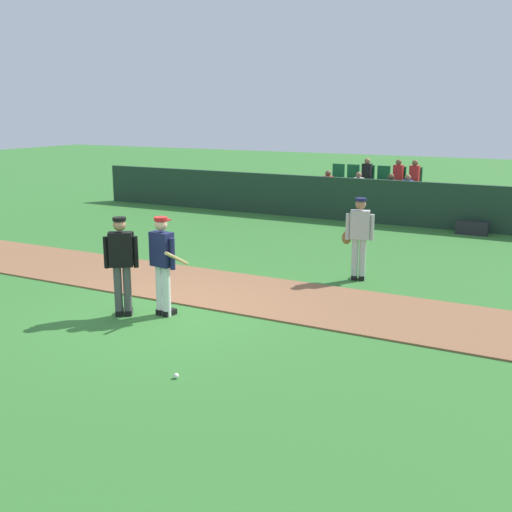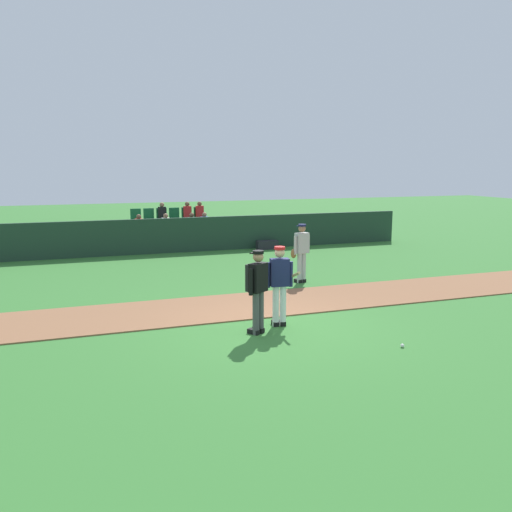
{
  "view_description": "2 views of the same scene",
  "coord_description": "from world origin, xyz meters",
  "views": [
    {
      "loc": [
        6.5,
        -8.51,
        3.56
      ],
      "look_at": [
        1.29,
        1.31,
        0.93
      ],
      "focal_mm": 43.82,
      "sensor_mm": 36.0,
      "label": 1
    },
    {
      "loc": [
        -4.08,
        -10.44,
        3.48
      ],
      "look_at": [
        0.23,
        1.78,
        1.26
      ],
      "focal_mm": 37.41,
      "sensor_mm": 36.0,
      "label": 2
    }
  ],
  "objects": [
    {
      "name": "ground_plane",
      "position": [
        0.0,
        0.0,
        0.0
      ],
      "size": [
        80.0,
        80.0,
        0.0
      ],
      "primitive_type": "plane",
      "color": "#33702D"
    },
    {
      "name": "baseball",
      "position": [
        1.87,
        -2.09,
        0.04
      ],
      "size": [
        0.07,
        0.07,
        0.07
      ],
      "primitive_type": "sphere",
      "color": "white",
      "rests_on": "ground"
    },
    {
      "name": "equipment_bag",
      "position": [
        3.7,
        10.17,
        0.18
      ],
      "size": [
        0.9,
        0.36,
        0.36
      ],
      "primitive_type": "cube",
      "color": "#232328",
      "rests_on": "ground"
    },
    {
      "name": "stadium_bleachers",
      "position": [
        0.02,
        12.07,
        0.52
      ],
      "size": [
        3.9,
        2.1,
        1.9
      ],
      "color": "slate",
      "rests_on": "ground"
    },
    {
      "name": "umpire_home_plate",
      "position": [
        -0.48,
        -0.33,
        1.0
      ],
      "size": [
        0.53,
        0.47,
        1.76
      ],
      "color": "#4C4C4C",
      "rests_on": "ground"
    },
    {
      "name": "dugout_fence",
      "position": [
        0.0,
        10.62,
        0.7
      ],
      "size": [
        20.0,
        0.16,
        1.39
      ],
      "primitive_type": "cube",
      "color": "#1E3828",
      "rests_on": "ground"
    },
    {
      "name": "runner_grey_jersey",
      "position": [
        2.39,
        3.84,
        0.96
      ],
      "size": [
        0.67,
        0.38,
        1.76
      ],
      "color": "#B2B2B2",
      "rests_on": "ground"
    },
    {
      "name": "batter_navy_jersey",
      "position": [
        0.15,
        -0.0,
        0.97
      ],
      "size": [
        0.64,
        0.8,
        1.76
      ],
      "color": "white",
      "rests_on": "ground"
    },
    {
      "name": "infield_dirt_path",
      "position": [
        0.0,
        1.84,
        0.01
      ],
      "size": [
        28.0,
        2.44,
        0.03
      ],
      "primitive_type": "cube",
      "color": "brown",
      "rests_on": "ground"
    }
  ]
}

